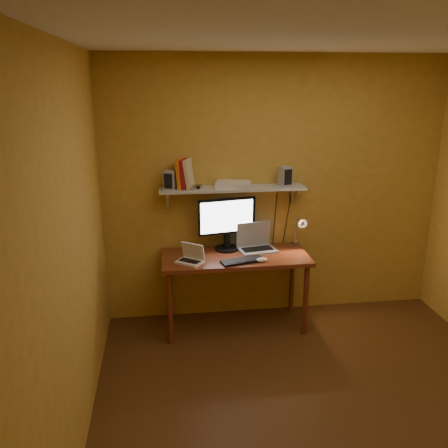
{
  "coord_description": "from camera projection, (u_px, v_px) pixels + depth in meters",
  "views": [
    {
      "loc": [
        -1.12,
        -2.9,
        2.36
      ],
      "look_at": [
        -0.57,
        1.18,
        1.1
      ],
      "focal_mm": 38.0,
      "sensor_mm": 36.0,
      "label": 1
    }
  ],
  "objects": [
    {
      "name": "laptop",
      "position": [
        256.0,
        243.0,
        4.66
      ],
      "size": [
        0.39,
        0.31,
        0.27
      ],
      "rotation": [
        0.0,
        0.0,
        0.18
      ],
      "color": "#989AA1",
      "rests_on": "desk"
    },
    {
      "name": "monitor",
      "position": [
        227.0,
        221.0,
        4.6
      ],
      "size": [
        0.57,
        0.28,
        0.52
      ],
      "rotation": [
        0.0,
        0.0,
        0.18
      ],
      "color": "black",
      "rests_on": "desk"
    },
    {
      "name": "books",
      "position": [
        185.0,
        174.0,
        4.44
      ],
      "size": [
        0.2,
        0.2,
        0.27
      ],
      "color": "orange",
      "rests_on": "wall_shelf"
    },
    {
      "name": "speaker_right",
      "position": [
        285.0,
        176.0,
        4.56
      ],
      "size": [
        0.13,
        0.13,
        0.19
      ],
      "primitive_type": "cube",
      "rotation": [
        0.0,
        0.0,
        0.32
      ],
      "color": "#989AA1",
      "rests_on": "wall_shelf"
    },
    {
      "name": "mouse",
      "position": [
        262.0,
        260.0,
        4.36
      ],
      "size": [
        0.11,
        0.08,
        0.04
      ],
      "primitive_type": "ellipsoid",
      "rotation": [
        0.0,
        0.0,
        0.09
      ],
      "color": "white",
      "rests_on": "desk"
    },
    {
      "name": "keyboard",
      "position": [
        243.0,
        261.0,
        4.36
      ],
      "size": [
        0.42,
        0.23,
        0.02
      ],
      "primitive_type": "cube",
      "rotation": [
        0.0,
        0.0,
        0.24
      ],
      "color": "black",
      "rests_on": "desk"
    },
    {
      "name": "room",
      "position": [
        331.0,
        243.0,
        3.2
      ],
      "size": [
        3.44,
        3.24,
        2.64
      ],
      "color": "#4F2C14",
      "rests_on": "ground"
    },
    {
      "name": "desk_lamp",
      "position": [
        300.0,
        228.0,
        4.66
      ],
      "size": [
        0.09,
        0.23,
        0.38
      ],
      "color": "silver",
      "rests_on": "desk"
    },
    {
      "name": "wall_shelf",
      "position": [
        233.0,
        189.0,
        4.52
      ],
      "size": [
        1.4,
        0.25,
        0.21
      ],
      "color": "#BCBEC1",
      "rests_on": "room"
    },
    {
      "name": "desk",
      "position": [
        235.0,
        264.0,
        4.54
      ],
      "size": [
        1.4,
        0.6,
        0.75
      ],
      "color": "maroon",
      "rests_on": "ground"
    },
    {
      "name": "speaker_left",
      "position": [
        170.0,
        180.0,
        4.4
      ],
      "size": [
        0.13,
        0.13,
        0.18
      ],
      "primitive_type": "cube",
      "rotation": [
        0.0,
        0.0,
        -0.34
      ],
      "color": "#989AA1",
      "rests_on": "wall_shelf"
    },
    {
      "name": "router",
      "position": [
        233.0,
        184.0,
        4.51
      ],
      "size": [
        0.37,
        0.29,
        0.05
      ],
      "primitive_type": "cube",
      "rotation": [
        0.0,
        0.0,
        -0.26
      ],
      "color": "white",
      "rests_on": "wall_shelf"
    },
    {
      "name": "netbook",
      "position": [
        191.0,
        257.0,
        4.34
      ],
      "size": [
        0.28,
        0.27,
        0.18
      ],
      "rotation": [
        0.0,
        0.0,
        -0.63
      ],
      "color": "white",
      "rests_on": "desk"
    },
    {
      "name": "shelf_camera",
      "position": [
        197.0,
        187.0,
        4.4
      ],
      "size": [
        0.09,
        0.06,
        0.05
      ],
      "color": "silver",
      "rests_on": "wall_shelf"
    }
  ]
}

